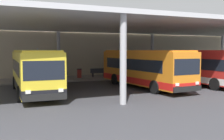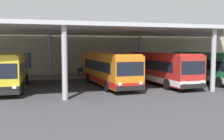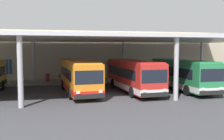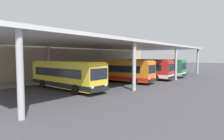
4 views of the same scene
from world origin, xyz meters
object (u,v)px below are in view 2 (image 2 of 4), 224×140
at_px(bench_waiting, 85,71).
at_px(bus_nearest_bay, 10,71).
at_px(banner_sign, 28,62).
at_px(bus_second_bay, 109,69).
at_px(bus_far_bay, 208,67).
at_px(trash_bin, 66,72).
at_px(bus_middle_bay, 161,68).

bearing_deg(bench_waiting, bus_nearest_bay, -135.92).
bearing_deg(banner_sign, bus_second_bay, -46.04).
relative_size(bus_nearest_bay, bench_waiting, 5.90).
bearing_deg(bus_far_bay, trash_bin, 146.78).
bearing_deg(bench_waiting, bus_second_bay, -85.31).
height_order(bus_second_bay, banner_sign, banner_sign).
bearing_deg(bus_nearest_bay, bench_waiting, 44.08).
bearing_deg(trash_bin, bus_second_bay, -69.97).
bearing_deg(bus_far_bay, bench_waiting, 140.78).
bearing_deg(trash_bin, bus_middle_bay, -46.42).
bearing_deg(bus_nearest_bay, bus_middle_bay, -4.65).
xyz_separation_m(bus_middle_bay, banner_sign, (-12.89, 8.28, 0.32)).
distance_m(bus_nearest_bay, banner_sign, 7.27).
bearing_deg(banner_sign, trash_bin, 7.15).
bearing_deg(bench_waiting, bus_middle_bay, -56.43).
bearing_deg(bus_middle_bay, bus_nearest_bay, 175.35).
bearing_deg(bus_second_bay, banner_sign, 133.96).
distance_m(bench_waiting, trash_bin, 2.36).
relative_size(bench_waiting, banner_sign, 0.56).
bearing_deg(bench_waiting, banner_sign, -172.67).
distance_m(bus_nearest_bay, bus_far_bay, 19.75).
distance_m(bus_second_bay, bench_waiting, 8.77).
bearing_deg(bus_second_bay, bench_waiting, 94.69).
distance_m(bus_second_bay, bus_far_bay, 10.76).
distance_m(bus_far_bay, banner_sign, 20.13).
bearing_deg(banner_sign, bus_far_bay, -24.87).
xyz_separation_m(bus_middle_bay, bench_waiting, (-6.08, 9.16, -0.99)).
bearing_deg(trash_bin, bus_nearest_bay, -127.61).
relative_size(bus_far_bay, banner_sign, 3.30).
bearing_deg(bus_second_bay, bus_far_bay, -3.51).
relative_size(bus_second_bay, bus_far_bay, 1.01).
distance_m(bus_middle_bay, bus_far_bay, 5.37).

